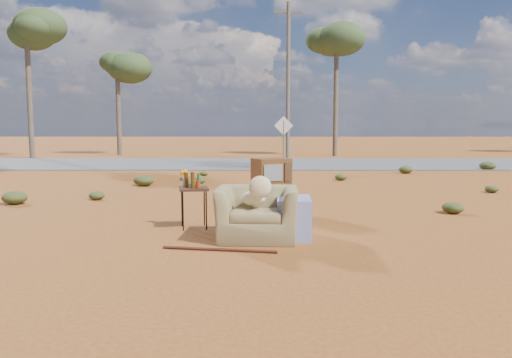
{
  "coord_description": "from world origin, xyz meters",
  "views": [
    {
      "loc": [
        0.44,
        -8.43,
        1.83
      ],
      "look_at": [
        0.41,
        1.04,
        0.8
      ],
      "focal_mm": 35.0,
      "sensor_mm": 36.0,
      "label": 1
    }
  ],
  "objects": [
    {
      "name": "eucalyptus_near_left",
      "position": [
        -8.0,
        22.0,
        5.45
      ],
      "size": [
        3.2,
        3.2,
        6.6
      ],
      "color": "brown",
      "rests_on": "ground"
    },
    {
      "name": "highway",
      "position": [
        0.0,
        15.0,
        0.02
      ],
      "size": [
        140.0,
        7.0,
        0.04
      ],
      "primitive_type": "cube",
      "color": "#565659",
      "rests_on": "ground"
    },
    {
      "name": "utility_pole_center",
      "position": [
        2.0,
        17.5,
        4.15
      ],
      "size": [
        1.4,
        0.2,
        8.0
      ],
      "color": "brown",
      "rests_on": "ground"
    },
    {
      "name": "side_table",
      "position": [
        -0.73,
        0.33,
        0.75
      ],
      "size": [
        0.59,
        0.59,
        1.02
      ],
      "rotation": [
        0.0,
        0.0,
        0.19
      ],
      "color": "#331C12",
      "rests_on": "ground"
    },
    {
      "name": "armchair",
      "position": [
        0.55,
        -0.51,
        0.52
      ],
      "size": [
        1.55,
        0.97,
        1.12
      ],
      "rotation": [
        0.0,
        0.0,
        -0.05
      ],
      "color": "olive",
      "rests_on": "ground"
    },
    {
      "name": "road_sign",
      "position": [
        1.5,
        12.0,
        1.5
      ],
      "size": [
        0.78,
        0.06,
        2.19
      ],
      "color": "brown",
      "rests_on": "ground"
    },
    {
      "name": "eucalyptus_left",
      "position": [
        -12.0,
        19.0,
        6.92
      ],
      "size": [
        3.2,
        3.2,
        8.1
      ],
      "color": "brown",
      "rests_on": "ground"
    },
    {
      "name": "ground",
      "position": [
        0.0,
        0.0,
        0.0
      ],
      "size": [
        140.0,
        140.0,
        0.0
      ],
      "primitive_type": "plane",
      "color": "#91521D",
      "rests_on": "ground"
    },
    {
      "name": "tv_unit",
      "position": [
        0.73,
        1.95,
        0.84
      ],
      "size": [
        0.87,
        0.79,
        1.13
      ],
      "rotation": [
        0.0,
        0.0,
        0.43
      ],
      "color": "black",
      "rests_on": "ground"
    },
    {
      "name": "rusty_bar",
      "position": [
        -0.12,
        -1.33,
        0.02
      ],
      "size": [
        1.69,
        0.33,
        0.05
      ],
      "primitive_type": "cylinder",
      "rotation": [
        0.0,
        1.57,
        -0.17
      ],
      "color": "#4F1E15",
      "rests_on": "ground"
    },
    {
      "name": "eucalyptus_center",
      "position": [
        5.0,
        21.0,
        6.43
      ],
      "size": [
        3.2,
        3.2,
        7.6
      ],
      "color": "brown",
      "rests_on": "ground"
    },
    {
      "name": "scrub_patch",
      "position": [
        -0.82,
        4.41,
        0.14
      ],
      "size": [
        17.49,
        8.07,
        0.33
      ],
      "color": "#434D21",
      "rests_on": "ground"
    }
  ]
}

